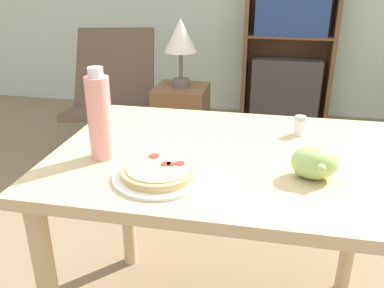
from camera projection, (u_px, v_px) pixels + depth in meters
dining_table at (227, 186)px, 1.31m from camera, size 1.08×0.77×0.76m
pizza_on_plate at (159, 173)px, 1.10m from camera, size 0.25×0.25×0.04m
grape_bunch at (314, 163)px, 1.09m from camera, size 0.13×0.11×0.09m
drink_bottle at (100, 117)px, 1.18m from camera, size 0.07×0.07×0.27m
salt_shaker at (300, 126)px, 1.39m from camera, size 0.04×0.04×0.07m
lounge_chair_near at (114, 117)px, 2.99m from camera, size 0.71×0.87×0.88m
bookshelf at (289, 44)px, 3.55m from camera, size 0.78×0.30×1.50m
side_table at (182, 127)px, 2.79m from camera, size 0.34×0.34×0.57m
table_lamp at (181, 39)px, 2.56m from camera, size 0.21×0.21×0.44m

